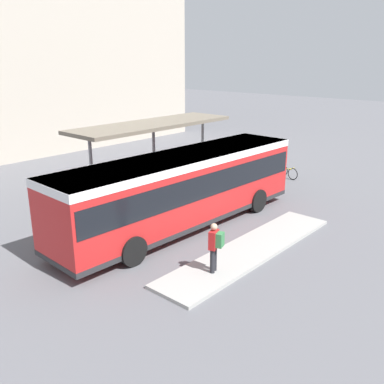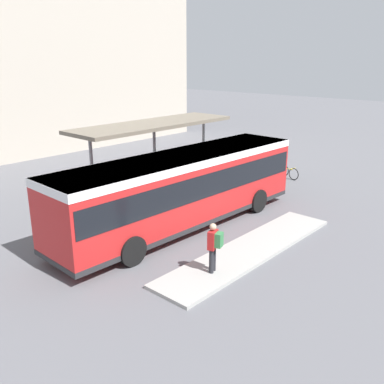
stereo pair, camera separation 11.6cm
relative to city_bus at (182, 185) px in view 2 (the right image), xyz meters
name	(u,v)px [view 2 (the right image)]	position (x,y,z in m)	size (l,w,h in m)	color
ground_plane	(183,226)	(-0.01, 0.00, -1.79)	(120.00, 120.00, 0.00)	#5B5B60
curb_island	(250,250)	(-0.10, -3.49, -1.73)	(8.78, 1.80, 0.12)	#9E9E99
city_bus	(182,185)	(0.00, 0.00, 0.00)	(11.85, 2.95, 3.06)	red
pedestrian_waiting	(214,245)	(-2.39, -3.63, -0.71)	(0.47, 0.51, 1.68)	#232328
bicycle_yellow	(287,172)	(9.55, 0.60, -1.43)	(0.48, 1.63, 0.71)	black
bicycle_white	(277,169)	(9.82, 1.48, -1.42)	(0.48, 1.72, 0.74)	black
bicycle_blue	(261,168)	(9.48, 2.37, -1.44)	(0.48, 1.61, 0.69)	black
bicycle_green	(248,166)	(9.42, 3.25, -1.46)	(0.48, 1.52, 0.66)	black
station_shelter	(154,126)	(2.92, 4.77, 1.59)	(9.29, 2.75, 3.56)	#706656
potted_planter_near_shelter	(229,172)	(6.16, 2.28, -1.06)	(0.93, 0.93, 1.41)	slate
potted_planter_far_side	(202,178)	(4.14, 2.53, -1.04)	(1.02, 1.02, 1.46)	slate
station_building	(13,36)	(4.45, 21.89, 6.55)	(26.42, 11.57, 16.68)	#B2A899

